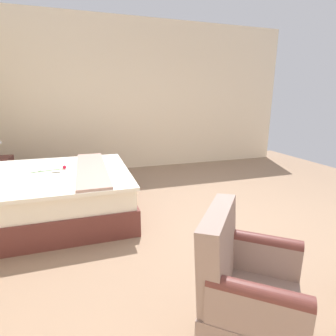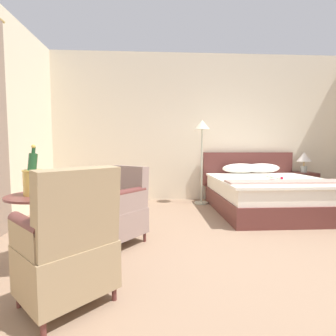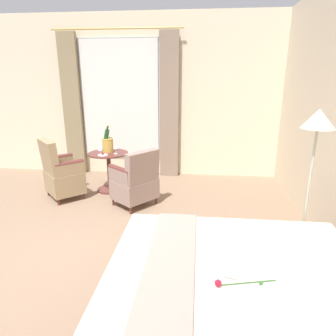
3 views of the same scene
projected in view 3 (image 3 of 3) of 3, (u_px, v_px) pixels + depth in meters
ground_plane at (57, 256)px, 3.40m from camera, size 7.82×7.82×0.00m
wall_window_side at (121, 98)px, 6.00m from camera, size 0.27×6.36×3.12m
bed at (256, 311)px, 2.16m from camera, size 1.94×2.15×1.03m
floor_lamp_brass at (315, 142)px, 2.82m from camera, size 0.31×0.31×1.67m
side_table_round at (109, 169)px, 5.27m from camera, size 0.68×0.68×0.69m
champagne_bucket at (108, 143)px, 5.22m from camera, size 0.20×0.20×0.47m
wine_glass_near_bucket at (100, 149)px, 4.98m from camera, size 0.08×0.08×0.15m
wine_glass_near_edge at (116, 147)px, 5.08m from camera, size 0.07×0.07×0.16m
snack_plate at (103, 155)px, 5.01m from camera, size 0.16×0.16×0.04m
armchair_by_window at (136, 181)px, 4.63m from camera, size 0.80×0.79×0.91m
armchair_facing_bed at (61, 174)px, 4.92m from camera, size 0.79×0.79×1.01m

